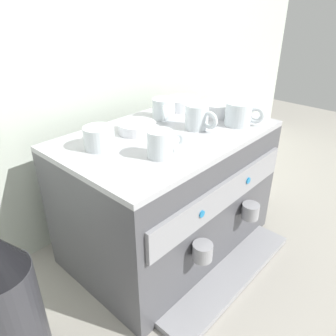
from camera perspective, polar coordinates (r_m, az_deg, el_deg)
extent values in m
plane|color=#9E998E|center=(1.23, 0.00, -12.73)|extent=(4.00, 4.00, 0.00)
cube|color=silver|center=(1.20, -11.83, 14.56)|extent=(2.80, 0.03, 1.06)
cube|color=#4C4C51|center=(1.10, 0.00, -4.56)|extent=(0.67, 0.43, 0.41)
cube|color=#B7B7BC|center=(1.00, 0.00, 5.82)|extent=(0.67, 0.43, 0.02)
cube|color=#939399|center=(0.94, 9.92, -4.67)|extent=(0.62, 0.01, 0.09)
cylinder|color=#1E7AB7|center=(0.86, 5.93, -8.01)|extent=(0.02, 0.01, 0.02)
cylinder|color=#1E7AB7|center=(1.03, 13.86, -2.14)|extent=(0.02, 0.01, 0.02)
cube|color=#939399|center=(1.11, 10.65, -18.07)|extent=(0.57, 0.12, 0.02)
cylinder|color=#939399|center=(0.91, 6.06, -14.37)|extent=(0.06, 0.06, 0.05)
cylinder|color=#939399|center=(1.09, 14.24, -7.33)|extent=(0.06, 0.06, 0.05)
cylinder|color=silver|center=(1.12, -0.76, 10.40)|extent=(0.08, 0.08, 0.07)
torus|color=silver|center=(1.07, -0.69, 9.60)|extent=(0.05, 0.05, 0.05)
cylinder|color=silver|center=(1.08, 12.22, 9.29)|extent=(0.08, 0.08, 0.07)
torus|color=silver|center=(1.08, 15.12, 8.97)|extent=(0.04, 0.06, 0.06)
cylinder|color=silver|center=(0.83, -1.44, 4.25)|extent=(0.07, 0.07, 0.07)
torus|color=silver|center=(0.85, 1.31, 4.79)|extent=(0.05, 0.03, 0.05)
cylinder|color=silver|center=(0.90, -11.98, 5.23)|extent=(0.08, 0.08, 0.06)
torus|color=silver|center=(0.95, -11.81, 6.43)|extent=(0.04, 0.05, 0.05)
cylinder|color=silver|center=(1.02, 5.05, 8.94)|extent=(0.07, 0.07, 0.08)
torus|color=silver|center=(1.00, 7.33, 8.30)|extent=(0.01, 0.06, 0.06)
cylinder|color=white|center=(1.16, 8.64, 10.21)|extent=(0.11, 0.11, 0.04)
cylinder|color=white|center=(1.17, 8.58, 9.42)|extent=(0.06, 0.06, 0.01)
cylinder|color=white|center=(1.00, -5.45, 7.09)|extent=(0.12, 0.12, 0.03)
cylinder|color=white|center=(1.01, -5.42, 6.49)|extent=(0.06, 0.06, 0.01)
cylinder|color=white|center=(1.22, 2.49, 11.22)|extent=(0.12, 0.12, 0.04)
cylinder|color=white|center=(1.22, 2.48, 10.55)|extent=(0.07, 0.07, 0.01)
cylinder|color=#333338|center=(0.89, -25.91, -22.67)|extent=(0.15, 0.15, 0.30)
cylinder|color=#B7B7BC|center=(1.50, 12.21, -2.07)|extent=(0.11, 0.11, 0.13)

